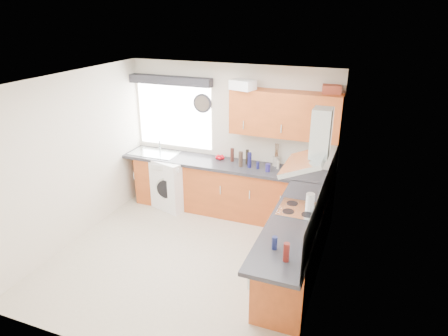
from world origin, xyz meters
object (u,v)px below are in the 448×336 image
at_px(extractor_hood, 313,147).
at_px(washing_machine, 174,182).
at_px(oven, 297,242).
at_px(upper_cabinets, 285,114).

bearing_deg(extractor_hood, washing_machine, 156.29).
relative_size(oven, upper_cabinets, 0.50).
bearing_deg(upper_cabinets, oven, -67.46).
bearing_deg(washing_machine, extractor_hood, -6.27).
height_order(extractor_hood, washing_machine, extractor_hood).
xyz_separation_m(oven, washing_machine, (-2.40, 1.10, 0.02)).
bearing_deg(extractor_hood, oven, 180.00).
distance_m(oven, upper_cabinets, 1.99).
bearing_deg(washing_machine, upper_cabinets, 24.35).
distance_m(upper_cabinets, washing_machine, 2.31).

